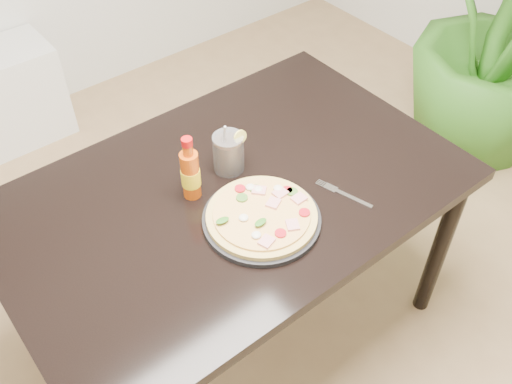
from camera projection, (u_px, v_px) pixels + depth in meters
floor at (337, 374)px, 2.10m from camera, size 4.50×4.50×0.00m
dining_table at (232, 208)px, 1.78m from camera, size 1.40×0.90×0.75m
plate at (262, 219)px, 1.62m from camera, size 0.34×0.34×0.02m
pizza at (262, 214)px, 1.61m from camera, size 0.32×0.32×0.03m
hot_sauce_bottle at (190, 174)px, 1.65m from camera, size 0.07×0.07×0.21m
cola_cup at (229, 154)px, 1.75m from camera, size 0.10×0.10×0.19m
fork at (342, 193)px, 1.71m from camera, size 0.07×0.19×0.00m
houseplant at (505, 25)px, 2.57m from camera, size 0.85×0.85×1.36m
plant_pot at (471, 125)px, 2.97m from camera, size 0.28×0.28×0.22m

